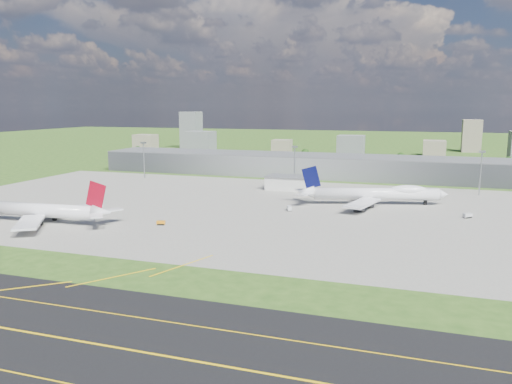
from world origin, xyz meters
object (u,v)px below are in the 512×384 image
(airliner_blue_quad, at_px, (375,194))
(van_white_far, at_px, (468,216))
(airliner_red_twin, at_px, (41,211))
(van_white_near, at_px, (289,208))
(tug_yellow, at_px, (161,223))

(airliner_blue_quad, xyz_separation_m, van_white_far, (43.40, -19.30, -4.53))
(airliner_red_twin, bearing_deg, van_white_near, -152.23)
(van_white_near, bearing_deg, van_white_far, -104.41)
(van_white_near, height_order, van_white_far, van_white_near)
(airliner_red_twin, bearing_deg, tug_yellow, -170.10)
(tug_yellow, relative_size, van_white_near, 0.83)
(airliner_red_twin, distance_m, tug_yellow, 54.52)
(airliner_red_twin, xyz_separation_m, tug_yellow, (52.96, 12.23, -4.35))
(airliner_red_twin, relative_size, van_white_far, 16.09)
(airliner_red_twin, height_order, van_white_far, airliner_red_twin)
(airliner_red_twin, height_order, tug_yellow, airliner_red_twin)
(tug_yellow, distance_m, van_white_far, 139.76)
(airliner_blue_quad, distance_m, van_white_far, 47.71)
(airliner_blue_quad, distance_m, tug_yellow, 113.60)
(tug_yellow, distance_m, van_white_near, 65.10)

